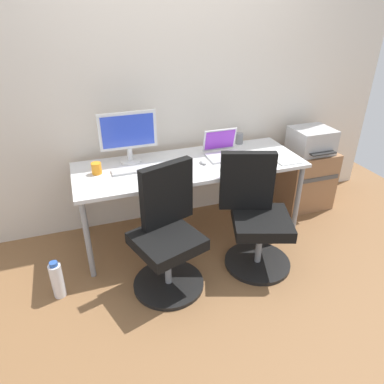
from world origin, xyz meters
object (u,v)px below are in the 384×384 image
(water_bottle_on_floor, at_px, (57,280))
(printer, at_px, (312,140))
(office_chair_left, at_px, (167,235))
(open_laptop, at_px, (223,150))
(desktop_monitor, at_px, (128,134))
(coffee_mug, at_px, (97,168))
(office_chair_right, at_px, (256,218))
(side_cabinet, at_px, (305,179))

(water_bottle_on_floor, bearing_deg, printer, 12.86)
(office_chair_left, bearing_deg, open_laptop, 41.69)
(desktop_monitor, relative_size, coffee_mug, 5.22)
(office_chair_right, distance_m, side_cabinet, 1.16)
(office_chair_right, distance_m, printer, 1.19)
(office_chair_right, height_order, printer, office_chair_right)
(desktop_monitor, height_order, open_laptop, desktop_monitor)
(side_cabinet, relative_size, coffee_mug, 6.55)
(water_bottle_on_floor, bearing_deg, side_cabinet, 12.88)
(office_chair_left, bearing_deg, coffee_mug, 123.94)
(office_chair_left, relative_size, desktop_monitor, 1.96)
(printer, relative_size, desktop_monitor, 0.83)
(side_cabinet, bearing_deg, office_chair_right, -144.66)
(side_cabinet, xyz_separation_m, coffee_mug, (-2.07, -0.07, 0.46))
(office_chair_left, height_order, water_bottle_on_floor, office_chair_left)
(printer, relative_size, open_laptop, 1.29)
(open_laptop, bearing_deg, water_bottle_on_floor, -161.04)
(office_chair_left, relative_size, open_laptop, 3.03)
(printer, bearing_deg, office_chair_right, -144.70)
(office_chair_left, distance_m, coffee_mug, 0.80)
(office_chair_left, height_order, desktop_monitor, desktop_monitor)
(printer, distance_m, coffee_mug, 2.07)
(water_bottle_on_floor, bearing_deg, desktop_monitor, 42.96)
(side_cabinet, height_order, open_laptop, open_laptop)
(office_chair_right, xyz_separation_m, side_cabinet, (0.94, 0.67, -0.12))
(water_bottle_on_floor, height_order, desktop_monitor, desktop_monitor)
(side_cabinet, bearing_deg, coffee_mug, -178.14)
(open_laptop, bearing_deg, desktop_monitor, 170.25)
(desktop_monitor, bearing_deg, water_bottle_on_floor, -137.04)
(printer, xyz_separation_m, open_laptop, (-0.97, -0.05, 0.05))
(desktop_monitor, bearing_deg, coffee_mug, -152.16)
(coffee_mug, bearing_deg, office_chair_left, -56.06)
(office_chair_right, distance_m, coffee_mug, 1.32)
(office_chair_left, bearing_deg, side_cabinet, 21.84)
(office_chair_left, distance_m, side_cabinet, 1.80)
(water_bottle_on_floor, distance_m, open_laptop, 1.71)
(desktop_monitor, bearing_deg, side_cabinet, -2.89)
(office_chair_right, height_order, desktop_monitor, desktop_monitor)
(office_chair_right, bearing_deg, coffee_mug, 151.96)
(desktop_monitor, bearing_deg, office_chair_left, -81.91)
(office_chair_left, xyz_separation_m, office_chair_right, (0.72, -0.00, 0.00))
(printer, xyz_separation_m, desktop_monitor, (-1.78, 0.09, 0.24))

